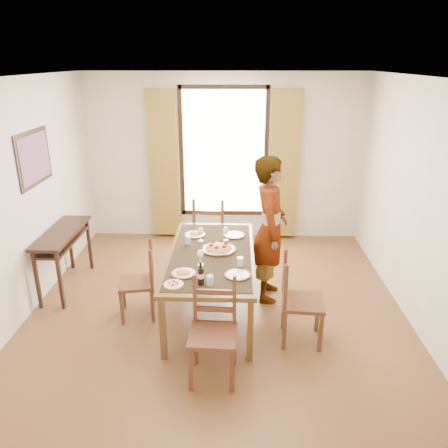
{
  "coord_description": "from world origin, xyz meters",
  "views": [
    {
      "loc": [
        0.22,
        -4.53,
        2.88
      ],
      "look_at": [
        0.07,
        0.4,
        1.0
      ],
      "focal_mm": 35.0,
      "sensor_mm": 36.0,
      "label": 1
    }
  ],
  "objects_px": {
    "dining_table": "(211,258)",
    "pasta_platter": "(219,247)",
    "man": "(270,230)",
    "console_table": "(63,239)"
  },
  "relations": [
    {
      "from": "dining_table",
      "to": "pasta_platter",
      "type": "xyz_separation_m",
      "value": [
        0.08,
        0.08,
        0.11
      ]
    },
    {
      "from": "man",
      "to": "pasta_platter",
      "type": "distance_m",
      "value": 0.69
    },
    {
      "from": "man",
      "to": "pasta_platter",
      "type": "xyz_separation_m",
      "value": [
        -0.62,
        -0.29,
        -0.11
      ]
    },
    {
      "from": "man",
      "to": "pasta_platter",
      "type": "bearing_deg",
      "value": 119.48
    },
    {
      "from": "console_table",
      "to": "dining_table",
      "type": "distance_m",
      "value": 2.03
    },
    {
      "from": "console_table",
      "to": "man",
      "type": "height_order",
      "value": "man"
    },
    {
      "from": "console_table",
      "to": "man",
      "type": "bearing_deg",
      "value": -3.32
    },
    {
      "from": "man",
      "to": "dining_table",
      "type": "bearing_deg",
      "value": 122.16
    },
    {
      "from": "pasta_platter",
      "to": "dining_table",
      "type": "bearing_deg",
      "value": -136.0
    },
    {
      "from": "console_table",
      "to": "man",
      "type": "relative_size",
      "value": 0.66
    }
  ]
}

